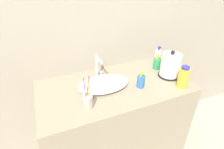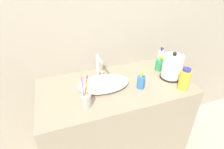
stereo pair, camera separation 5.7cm
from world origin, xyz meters
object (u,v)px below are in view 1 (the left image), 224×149
at_px(toothbrush_cup, 88,101).
at_px(shampoo_bottle, 141,81).
at_px(lotion_bottle, 158,57).
at_px(hand_cream_bottle, 183,77).
at_px(faucet, 98,66).
at_px(electric_kettle, 170,66).
at_px(mouthwash_bottle, 157,64).

xyz_separation_m(toothbrush_cup, shampoo_bottle, (0.42, 0.07, 0.00)).
relative_size(lotion_bottle, hand_cream_bottle, 1.04).
distance_m(faucet, hand_cream_bottle, 0.64).
bearing_deg(toothbrush_cup, electric_kettle, 8.89).
xyz_separation_m(shampoo_bottle, mouthwash_bottle, (0.27, 0.19, 0.00)).
xyz_separation_m(faucet, mouthwash_bottle, (0.52, -0.06, -0.06)).
bearing_deg(electric_kettle, lotion_bottle, 80.05).
distance_m(lotion_bottle, hand_cream_bottle, 0.38).
relative_size(faucet, shampoo_bottle, 1.50).
height_order(toothbrush_cup, mouthwash_bottle, toothbrush_cup).
xyz_separation_m(electric_kettle, toothbrush_cup, (-0.71, -0.11, -0.04)).
bearing_deg(lotion_bottle, shampoo_bottle, -141.52).
bearing_deg(electric_kettle, mouthwash_bottle, 97.21).
relative_size(lotion_bottle, mouthwash_bottle, 1.33).
height_order(electric_kettle, hand_cream_bottle, electric_kettle).
distance_m(mouthwash_bottle, hand_cream_bottle, 0.30).
distance_m(faucet, electric_kettle, 0.57).
height_order(toothbrush_cup, lotion_bottle, toothbrush_cup).
xyz_separation_m(electric_kettle, shampoo_bottle, (-0.29, -0.04, -0.04)).
relative_size(toothbrush_cup, mouthwash_bottle, 1.71).
relative_size(toothbrush_cup, shampoo_bottle, 1.72).
distance_m(toothbrush_cup, lotion_bottle, 0.82).
relative_size(toothbrush_cup, hand_cream_bottle, 1.33).
height_order(toothbrush_cup, hand_cream_bottle, toothbrush_cup).
height_order(faucet, shampoo_bottle, faucet).
xyz_separation_m(mouthwash_bottle, hand_cream_bottle, (0.01, -0.30, 0.03)).
relative_size(faucet, hand_cream_bottle, 1.16).
xyz_separation_m(faucet, electric_kettle, (0.54, -0.20, -0.02)).
distance_m(faucet, lotion_bottle, 0.58).
relative_size(electric_kettle, lotion_bottle, 1.29).
xyz_separation_m(electric_kettle, mouthwash_bottle, (-0.02, 0.14, -0.04)).
bearing_deg(hand_cream_bottle, mouthwash_bottle, 91.64).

